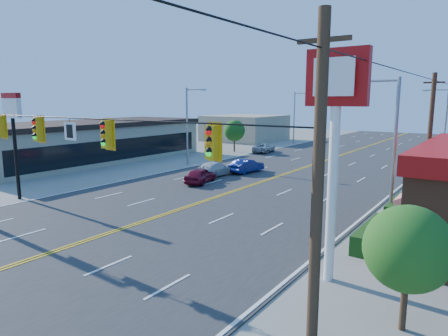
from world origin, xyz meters
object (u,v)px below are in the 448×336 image
Objects in this scene: kfc_pylon at (335,119)px; car_silver at (264,148)px; signal_span at (53,143)px; pizza_hut_sign at (13,124)px; car_white at (215,169)px; car_blue at (247,166)px; car_magenta at (200,176)px.

car_silver is at bearing 122.91° from kfc_pylon.
signal_span is 11.60m from pizza_hut_sign.
signal_span is 19.45m from car_white.
pizza_hut_sign is 1.77× the size of car_blue.
pizza_hut_sign is 19.56m from car_blue.
pizza_hut_sign is 1.60× the size of car_silver.
car_blue is at bearing 103.26° from car_silver.
signal_span reaches higher than kfc_pylon.
pizza_hut_sign is at bearing 65.76° from car_white.
car_blue is at bearing 66.27° from pizza_hut_sign.
car_silver is at bearing 86.70° from pizza_hut_sign.
pizza_hut_sign reaches higher than car_white.
kfc_pylon is (11.12, 4.00, 1.16)m from signal_span.
car_magenta is 0.95× the size of car_blue.
car_white is 1.01× the size of car_silver.
pizza_hut_sign is at bearing 44.62° from car_magenta.
pizza_hut_sign reaches higher than car_magenta.
car_blue is (0.57, 6.26, 0.01)m from car_magenta.
pizza_hut_sign is 1.58× the size of car_white.
car_magenta is (-14.91, 11.16, -5.42)m from kfc_pylon.
car_blue is 14.98m from car_silver.
pizza_hut_sign is 31.59m from car_silver.
car_magenta is at bearing 95.03° from car_silver.
signal_span reaches higher than car_magenta.
car_silver is (-20.20, 31.21, -5.45)m from kfc_pylon.
car_white is at bearing 104.27° from signal_span.
signal_span is at bearing 91.10° from car_magenta.
signal_span is at bearing -20.19° from pizza_hut_sign.
pizza_hut_sign is 13.98m from car_magenta.
kfc_pylon reaches higher than car_white.
car_blue is at bearing 129.47° from kfc_pylon.
signal_span is 6.61× the size of car_magenta.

